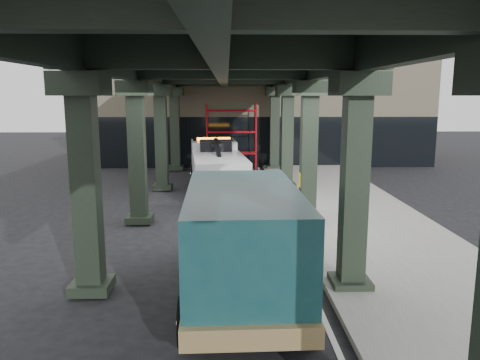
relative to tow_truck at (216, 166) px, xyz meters
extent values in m
plane|color=black|center=(0.77, -7.48, -1.25)|extent=(90.00, 90.00, 0.00)
cube|color=gray|center=(5.27, -5.48, -1.18)|extent=(5.00, 40.00, 0.15)
cube|color=silver|center=(2.47, -5.48, -1.24)|extent=(0.12, 38.00, 0.01)
cube|color=black|center=(3.37, -11.48, 1.25)|extent=(0.55, 0.55, 5.00)
cube|color=black|center=(3.37, -11.48, 3.50)|extent=(1.10, 1.10, 0.50)
cube|color=black|center=(3.37, -11.48, -1.07)|extent=(0.90, 0.90, 0.24)
cube|color=black|center=(3.37, -5.48, 1.25)|extent=(0.55, 0.55, 5.00)
cube|color=black|center=(3.37, -5.48, 3.50)|extent=(1.10, 1.10, 0.50)
cube|color=black|center=(3.37, -5.48, -1.07)|extent=(0.90, 0.90, 0.24)
cube|color=black|center=(3.37, 0.52, 1.25)|extent=(0.55, 0.55, 5.00)
cube|color=black|center=(3.37, 0.52, 3.50)|extent=(1.10, 1.10, 0.50)
cube|color=black|center=(3.37, 0.52, -1.07)|extent=(0.90, 0.90, 0.24)
cube|color=black|center=(3.37, 6.52, 1.25)|extent=(0.55, 0.55, 5.00)
cube|color=black|center=(3.37, 6.52, 3.50)|extent=(1.10, 1.10, 0.50)
cube|color=black|center=(3.37, 6.52, -1.07)|extent=(0.90, 0.90, 0.24)
cube|color=black|center=(-2.63, -11.48, 1.25)|extent=(0.55, 0.55, 5.00)
cube|color=black|center=(-2.63, -11.48, 3.50)|extent=(1.10, 1.10, 0.50)
cube|color=black|center=(-2.63, -11.48, -1.07)|extent=(0.90, 0.90, 0.24)
cube|color=black|center=(-2.63, -5.48, 1.25)|extent=(0.55, 0.55, 5.00)
cube|color=black|center=(-2.63, -5.48, 3.50)|extent=(1.10, 1.10, 0.50)
cube|color=black|center=(-2.63, -5.48, -1.07)|extent=(0.90, 0.90, 0.24)
cube|color=black|center=(-2.63, 0.52, 1.25)|extent=(0.55, 0.55, 5.00)
cube|color=black|center=(-2.63, 0.52, 3.50)|extent=(1.10, 1.10, 0.50)
cube|color=black|center=(-2.63, 0.52, -1.07)|extent=(0.90, 0.90, 0.24)
cube|color=black|center=(-2.63, 6.52, 1.25)|extent=(0.55, 0.55, 5.00)
cube|color=black|center=(-2.63, 6.52, 3.50)|extent=(1.10, 1.10, 0.50)
cube|color=black|center=(-2.63, 6.52, -1.07)|extent=(0.90, 0.90, 0.24)
cube|color=black|center=(3.37, -5.48, 4.30)|extent=(0.35, 32.00, 1.10)
cube|color=black|center=(-2.63, -5.48, 4.30)|extent=(0.35, 32.00, 1.10)
cube|color=black|center=(0.37, -5.48, 4.30)|extent=(0.35, 32.00, 1.10)
cube|color=black|center=(0.37, -5.48, 5.00)|extent=(7.40, 32.00, 0.30)
cube|color=#C6B793|center=(2.77, 12.52, 2.75)|extent=(22.00, 10.00, 8.00)
cylinder|color=red|center=(-0.73, 7.42, 0.75)|extent=(0.08, 0.08, 4.00)
cylinder|color=red|center=(-0.73, 6.62, 0.75)|extent=(0.08, 0.08, 4.00)
cylinder|color=red|center=(2.27, 7.42, 0.75)|extent=(0.08, 0.08, 4.00)
cylinder|color=red|center=(2.27, 6.62, 0.75)|extent=(0.08, 0.08, 4.00)
cylinder|color=red|center=(0.77, 7.42, -0.25)|extent=(3.00, 0.08, 0.08)
cylinder|color=red|center=(0.77, 7.42, 1.05)|extent=(3.00, 0.08, 0.08)
cylinder|color=red|center=(0.77, 7.42, 2.35)|extent=(3.00, 0.08, 0.08)
cube|color=black|center=(0.05, -0.48, -0.60)|extent=(1.61, 7.00, 0.23)
cube|color=silver|center=(-0.19, 1.87, 0.18)|extent=(2.38, 2.43, 1.67)
cube|color=silver|center=(-0.28, 2.84, -0.28)|extent=(2.23, 0.86, 0.83)
cube|color=black|center=(-0.21, 2.10, 0.65)|extent=(2.15, 1.40, 0.79)
cube|color=silver|center=(0.15, -1.54, 0.00)|extent=(2.67, 4.83, 1.30)
cube|color=orange|center=(-0.17, 1.68, 1.11)|extent=(1.68, 0.42, 0.15)
cube|color=black|center=(-0.03, 0.30, 0.92)|extent=(1.53, 0.70, 0.56)
cylinder|color=black|center=(0.14, -1.35, 0.69)|extent=(0.54, 3.24, 1.24)
cube|color=black|center=(0.39, -3.89, -0.93)|extent=(0.41, 1.32, 0.17)
cube|color=black|center=(0.45, -4.53, -0.97)|extent=(1.50, 0.38, 0.17)
cylinder|color=black|center=(-1.23, 2.04, -0.74)|extent=(0.42, 1.05, 1.02)
cylinder|color=silver|center=(-1.23, 2.04, -0.74)|extent=(0.41, 0.59, 0.56)
cylinder|color=black|center=(0.80, 2.25, -0.74)|extent=(0.42, 1.05, 1.02)
cylinder|color=silver|center=(0.80, 2.25, -0.74)|extent=(0.41, 0.59, 0.56)
cylinder|color=black|center=(-0.92, -0.99, -0.74)|extent=(0.42, 1.05, 1.02)
cylinder|color=silver|center=(-0.92, -0.99, -0.74)|extent=(0.41, 0.59, 0.56)
cylinder|color=black|center=(1.10, -0.79, -0.74)|extent=(0.42, 1.05, 1.02)
cylinder|color=silver|center=(1.10, -0.79, -0.74)|extent=(0.41, 0.59, 0.56)
cylinder|color=black|center=(-0.80, -2.19, -0.74)|extent=(0.42, 1.05, 1.02)
cylinder|color=silver|center=(-0.80, -2.19, -0.74)|extent=(0.41, 0.59, 0.56)
cylinder|color=black|center=(1.22, -1.99, -0.74)|extent=(0.42, 1.05, 1.02)
cylinder|color=silver|center=(1.22, -1.99, -0.74)|extent=(0.41, 0.59, 0.56)
cube|color=#134044|center=(0.77, -9.11, -0.20)|extent=(2.30, 1.27, 1.00)
cube|color=#134044|center=(0.84, -12.16, 0.24)|extent=(2.44, 5.04, 2.16)
cube|color=olive|center=(0.83, -11.71, -0.64)|extent=(2.52, 6.25, 0.39)
cube|color=black|center=(0.78, -9.56, 0.69)|extent=(2.17, 0.53, 0.92)
cube|color=black|center=(0.83, -11.83, 0.80)|extent=(2.45, 4.04, 0.61)
cube|color=silver|center=(0.75, -8.53, -0.64)|extent=(2.22, 0.19, 0.33)
cylinder|color=black|center=(-0.34, -9.20, -0.79)|extent=(0.33, 0.94, 0.93)
cylinder|color=silver|center=(-0.34, -9.20, -0.79)|extent=(0.37, 0.52, 0.51)
cylinder|color=black|center=(1.87, -9.14, -0.79)|extent=(0.33, 0.94, 0.93)
cylinder|color=silver|center=(1.87, -9.14, -0.79)|extent=(0.37, 0.52, 0.51)
cylinder|color=black|center=(-0.23, -13.84, -0.79)|extent=(0.33, 0.94, 0.93)
cylinder|color=silver|center=(-0.23, -13.84, -0.79)|extent=(0.37, 0.52, 0.51)
cylinder|color=black|center=(1.99, -13.79, -0.79)|extent=(0.33, 0.94, 0.93)
cylinder|color=silver|center=(1.99, -13.79, -0.79)|extent=(0.37, 0.52, 0.51)
camera|label=1|loc=(0.52, -21.75, 3.25)|focal=35.00mm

